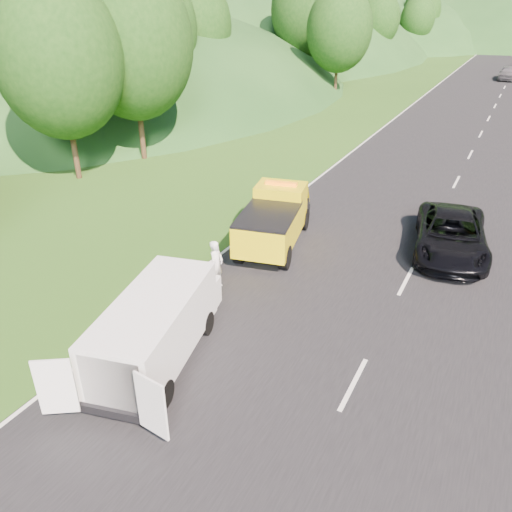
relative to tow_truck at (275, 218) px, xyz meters
The scene contains 12 objects.
ground 5.28m from the tow_truck, 61.53° to the right, with size 320.00×320.00×0.00m, color #38661E.
road_surface 35.91m from the tow_truck, 81.26° to the left, with size 14.00×200.00×0.02m, color black.
tree_line_left 57.90m from the tow_truck, 106.61° to the left, with size 14.00×140.00×14.00m, color #294F17, non-canonical shape.
tow_truck is the anchor object (origin of this frame).
white_van 8.04m from the tow_truck, 87.23° to the right, with size 3.70×6.15×2.04m.
woman 4.18m from the tow_truck, 93.61° to the right, with size 0.64×0.47×1.76m, color silver.
child 5.36m from the tow_truck, 89.04° to the right, with size 0.45×0.35×0.93m, color #B5BC64.
worker 9.89m from the tow_truck, 87.52° to the right, with size 1.15×0.66×1.79m, color black.
suitcase 4.62m from the tow_truck, 108.21° to the right, with size 0.34×0.19×0.54m, color #5F5747.
spare_tire 10.11m from the tow_truck, 81.40° to the right, with size 0.64×0.64×0.20m, color black.
passing_suv 6.96m from the tow_truck, 20.87° to the left, with size 2.60×5.63×1.56m, color black.
dist_car_a 53.83m from the tow_truck, 84.41° to the left, with size 1.89×4.70×1.60m, color #4B494E.
Camera 1 is at (5.39, -12.01, 8.97)m, focal length 35.00 mm.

